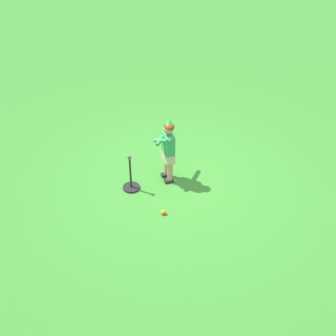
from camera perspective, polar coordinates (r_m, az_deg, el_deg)
ground_plane at (r=7.84m, az=1.02°, el=-1.50°), size 40.00×40.00×0.00m
child_batter at (r=7.50m, az=-0.02°, el=2.66°), size 0.36×0.62×1.08m
play_ball_near_batter at (r=7.18m, az=-0.58°, el=-5.41°), size 0.08×0.08×0.08m
batting_tee at (r=7.64m, az=-4.53°, el=-1.85°), size 0.28×0.28×0.62m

